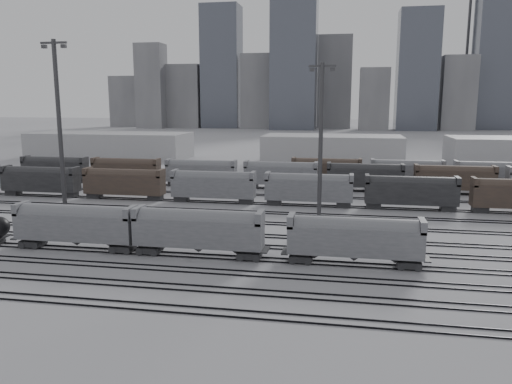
% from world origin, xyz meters
% --- Properties ---
extents(ground, '(900.00, 900.00, 0.00)m').
position_xyz_m(ground, '(0.00, 0.00, 0.00)').
color(ground, '#BCBBC1').
rests_on(ground, ground).
extents(tracks, '(220.00, 71.50, 0.16)m').
position_xyz_m(tracks, '(0.00, 17.50, 0.08)').
color(tracks, black).
rests_on(tracks, ground).
extents(hopper_car_a, '(15.06, 2.99, 5.39)m').
position_xyz_m(hopper_car_a, '(-17.88, 1.00, 3.33)').
color(hopper_car_a, black).
rests_on(hopper_car_a, ground).
extents(hopper_car_b, '(15.25, 3.03, 5.45)m').
position_xyz_m(hopper_car_b, '(-2.42, 1.00, 3.37)').
color(hopper_car_b, black).
rests_on(hopper_car_b, ground).
extents(hopper_car_c, '(14.73, 2.93, 5.27)m').
position_xyz_m(hopper_car_c, '(15.40, 1.00, 3.26)').
color(hopper_car_c, black).
rests_on(hopper_car_c, ground).
extents(light_mast_b, '(4.36, 0.70, 27.25)m').
position_xyz_m(light_mast_b, '(-30.56, 19.49, 14.46)').
color(light_mast_b, '#3A393C').
rests_on(light_mast_b, ground).
extents(light_mast_c, '(3.68, 0.59, 23.00)m').
position_xyz_m(light_mast_c, '(10.65, 16.47, 12.20)').
color(light_mast_c, '#3A393C').
rests_on(light_mast_c, ground).
extents(bg_string_near, '(151.00, 3.00, 5.60)m').
position_xyz_m(bg_string_near, '(8.00, 32.00, 2.80)').
color(bg_string_near, gray).
rests_on(bg_string_near, ground).
extents(bg_string_mid, '(151.00, 3.00, 5.60)m').
position_xyz_m(bg_string_mid, '(18.00, 48.00, 2.80)').
color(bg_string_mid, black).
rests_on(bg_string_mid, ground).
extents(bg_string_far, '(66.00, 3.00, 5.60)m').
position_xyz_m(bg_string_far, '(35.50, 56.00, 2.80)').
color(bg_string_far, '#4A3B2F').
rests_on(bg_string_far, ground).
extents(warehouse_left, '(50.00, 18.00, 8.00)m').
position_xyz_m(warehouse_left, '(-60.00, 95.00, 4.00)').
color(warehouse_left, '#AFAFB2').
rests_on(warehouse_left, ground).
extents(warehouse_mid, '(40.00, 18.00, 8.00)m').
position_xyz_m(warehouse_mid, '(10.00, 95.00, 4.00)').
color(warehouse_mid, '#AFAFB2').
rests_on(warehouse_mid, ground).
extents(skyline, '(316.00, 22.40, 95.00)m').
position_xyz_m(skyline, '(10.84, 280.00, 34.73)').
color(skyline, gray).
rests_on(skyline, ground).
extents(crane_left, '(42.00, 1.80, 100.00)m').
position_xyz_m(crane_left, '(-28.74, 305.00, 57.39)').
color(crane_left, '#3A393C').
rests_on(crane_left, ground).
extents(crane_right, '(42.00, 1.80, 100.00)m').
position_xyz_m(crane_right, '(91.26, 305.00, 57.39)').
color(crane_right, '#3A393C').
rests_on(crane_right, ground).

